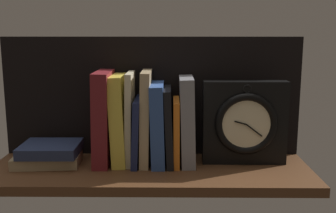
% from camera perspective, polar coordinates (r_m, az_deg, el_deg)
% --- Properties ---
extents(ground_plane, '(0.87, 0.28, 0.03)m').
position_cam_1_polar(ground_plane, '(1.10, -2.59, -9.29)').
color(ground_plane, '#4C2D19').
extents(back_panel, '(0.87, 0.01, 0.35)m').
position_cam_1_polar(back_panel, '(1.18, -2.31, 1.43)').
color(back_panel, black).
rests_on(back_panel, ground_plane).
extents(book_maroon_dawkins, '(0.05, 0.16, 0.26)m').
position_cam_1_polar(book_maroon_dawkins, '(1.12, -9.10, -1.58)').
color(book_maroon_dawkins, maroon).
rests_on(book_maroon_dawkins, ground_plane).
extents(book_yellow_seinlanguage, '(0.05, 0.14, 0.25)m').
position_cam_1_polar(book_yellow_seinlanguage, '(1.12, -6.94, -1.84)').
color(book_yellow_seinlanguage, gold).
rests_on(book_yellow_seinlanguage, ground_plane).
extents(book_cream_twain, '(0.02, 0.12, 0.25)m').
position_cam_1_polar(book_cream_twain, '(1.11, -5.42, -1.66)').
color(book_cream_twain, beige).
rests_on(book_cream_twain, ground_plane).
extents(book_navy_bierce, '(0.03, 0.15, 0.18)m').
position_cam_1_polar(book_navy_bierce, '(1.12, -4.38, -3.45)').
color(book_navy_bierce, '#192147').
rests_on(book_navy_bierce, ground_plane).
extents(book_tan_shortstories, '(0.03, 0.14, 0.26)m').
position_cam_1_polar(book_tan_shortstories, '(1.11, -3.16, -1.58)').
color(book_tan_shortstories, tan).
rests_on(book_tan_shortstories, ground_plane).
extents(book_blue_modern, '(0.04, 0.16, 0.22)m').
position_cam_1_polar(book_blue_modern, '(1.11, -1.44, -2.46)').
color(book_blue_modern, '#2D4C8E').
rests_on(book_blue_modern, ground_plane).
extents(book_black_skeptic, '(0.03, 0.15, 0.21)m').
position_cam_1_polar(book_black_skeptic, '(1.11, 0.14, -2.76)').
color(book_black_skeptic, black).
rests_on(book_black_skeptic, ground_plane).
extents(book_orange_pandolfini, '(0.02, 0.14, 0.18)m').
position_cam_1_polar(book_orange_pandolfini, '(1.12, 1.19, -3.55)').
color(book_orange_pandolfini, orange).
rests_on(book_orange_pandolfini, ground_plane).
extents(book_gray_chess, '(0.04, 0.14, 0.24)m').
position_cam_1_polar(book_gray_chess, '(1.11, 2.72, -2.02)').
color(book_gray_chess, gray).
rests_on(book_gray_chess, ground_plane).
extents(framed_clock, '(0.23, 0.06, 0.23)m').
position_cam_1_polar(framed_clock, '(1.13, 10.83, -2.28)').
color(framed_clock, black).
rests_on(framed_clock, ground_plane).
extents(book_stack_side, '(0.19, 0.14, 0.06)m').
position_cam_1_polar(book_stack_side, '(1.17, -16.48, -6.46)').
color(book_stack_side, '#9E8966').
rests_on(book_stack_side, ground_plane).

